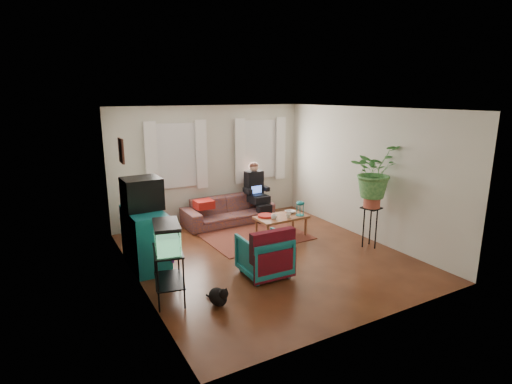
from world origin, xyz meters
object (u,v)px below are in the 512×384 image
aquarium_stand (169,275)px  armchair (264,253)px  dresser (145,239)px  plant_stand (370,227)px  sofa (228,206)px  coffee_table (281,226)px  side_table (146,223)px

aquarium_stand → armchair: 1.57m
dresser → plant_stand: bearing=-18.5°
sofa → coffee_table: 1.45m
side_table → coffee_table: bearing=-26.5°
side_table → armchair: 2.85m
aquarium_stand → plant_stand: bearing=13.9°
sofa → dresser: 2.62m
sofa → plant_stand: bearing=-57.9°
armchair → coffee_table: armchair is taller
sofa → dresser: (-2.20, -1.42, 0.10)m
aquarium_stand → side_table: bearing=94.3°
armchair → plant_stand: 2.36m
dresser → plant_stand: (3.92, -1.18, -0.10)m
aquarium_stand → plant_stand: size_ratio=0.97×
sofa → side_table: (-1.86, -0.11, -0.06)m
dresser → aquarium_stand: 1.32m
dresser → armchair: size_ratio=1.48×
aquarium_stand → coffee_table: aquarium_stand is taller
sofa → coffee_table: bearing=-68.2°
dresser → aquarium_stand: bearing=-92.1°
dresser → armchair: 2.01m
sofa → armchair: bearing=-104.7°
side_table → dresser: size_ratio=0.62×
side_table → dresser: bearing=-104.5°
dresser → coffee_table: size_ratio=1.04×
side_table → coffee_table: 2.71m
aquarium_stand → plant_stand: plant_stand is taller
side_table → coffee_table: (2.42, -1.21, -0.12)m
plant_stand → dresser: bearing=163.2°
dresser → side_table: bearing=73.8°
side_table → coffee_table: side_table is taller
side_table → dresser: 1.37m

